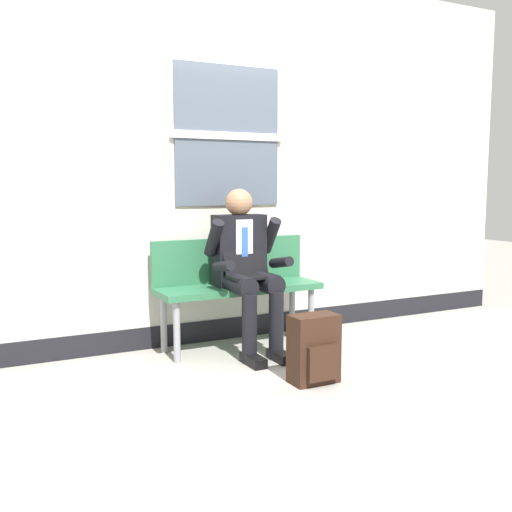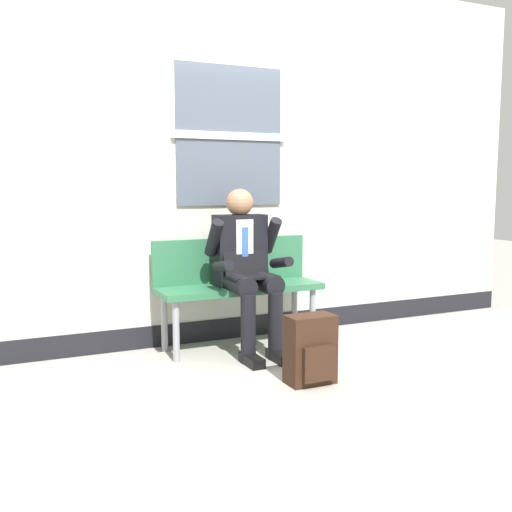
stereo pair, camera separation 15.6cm
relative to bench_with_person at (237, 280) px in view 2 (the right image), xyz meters
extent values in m
plane|color=#9E9991|center=(0.09, -0.28, -0.53)|extent=(18.00, 18.00, 0.00)
cube|color=beige|center=(0.09, 0.28, 1.46)|extent=(5.81, 0.12, 2.05)
cube|color=beige|center=(0.09, 0.28, 0.04)|extent=(5.81, 0.12, 0.79)
cube|color=black|center=(0.09, 0.28, -0.44)|extent=(5.81, 0.14, 0.17)
cube|color=#4C5666|center=(0.04, 0.21, 1.14)|extent=(0.91, 0.02, 1.11)
cube|color=silver|center=(0.04, 0.20, 1.14)|extent=(0.99, 0.03, 0.06)
cube|color=#2D6B47|center=(0.00, -0.07, -0.05)|extent=(1.30, 0.42, 0.05)
cube|color=#2D6B47|center=(0.00, 0.11, 0.15)|extent=(1.30, 0.04, 0.36)
cylinder|color=gray|center=(-0.57, -0.22, -0.30)|extent=(0.05, 0.05, 0.45)
cylinder|color=gray|center=(-0.57, 0.08, -0.30)|extent=(0.05, 0.05, 0.45)
cylinder|color=gray|center=(0.57, -0.22, -0.30)|extent=(0.05, 0.05, 0.45)
cylinder|color=gray|center=(0.57, 0.08, -0.30)|extent=(0.05, 0.05, 0.45)
cylinder|color=black|center=(-0.11, -0.28, 0.02)|extent=(0.15, 0.40, 0.15)
cylinder|color=black|center=(-0.11, -0.47, -0.28)|extent=(0.11, 0.11, 0.50)
cube|color=black|center=(-0.11, -0.53, -0.49)|extent=(0.10, 0.26, 0.07)
cylinder|color=black|center=(0.11, -0.28, 0.02)|extent=(0.15, 0.40, 0.15)
cylinder|color=black|center=(0.11, -0.47, -0.28)|extent=(0.11, 0.11, 0.50)
cube|color=black|center=(0.11, -0.53, -0.49)|extent=(0.10, 0.26, 0.07)
cube|color=black|center=(0.00, -0.07, 0.25)|extent=(0.40, 0.18, 0.55)
cube|color=silver|center=(0.00, -0.16, 0.30)|extent=(0.14, 0.01, 0.39)
cube|color=blue|center=(0.00, -0.17, 0.27)|extent=(0.05, 0.01, 0.33)
sphere|color=#9E7051|center=(0.00, -0.07, 0.62)|extent=(0.21, 0.21, 0.21)
cylinder|color=black|center=(-0.24, -0.14, 0.36)|extent=(0.09, 0.25, 0.30)
cylinder|color=black|center=(-0.24, -0.31, 0.17)|extent=(0.08, 0.27, 0.12)
cylinder|color=black|center=(0.24, -0.14, 0.36)|extent=(0.09, 0.25, 0.30)
cylinder|color=black|center=(0.24, -0.31, 0.17)|extent=(0.08, 0.27, 0.12)
cube|color=black|center=(0.00, -0.31, 0.07)|extent=(0.36, 0.22, 0.02)
cube|color=black|center=(0.00, -0.18, 0.18)|extent=(0.36, 0.08, 0.21)
cube|color=#331E14|center=(0.07, -1.03, -0.30)|extent=(0.31, 0.18, 0.45)
cube|color=#331E14|center=(0.07, -1.14, -0.37)|extent=(0.22, 0.04, 0.22)
camera|label=1|loc=(-1.96, -4.19, 0.76)|focal=41.51mm
camera|label=2|loc=(-1.82, -4.26, 0.76)|focal=41.51mm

